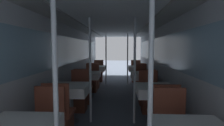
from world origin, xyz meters
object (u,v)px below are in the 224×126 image
support_pole_right_0 (150,98)px  support_pole_right_3 (128,59)px  dining_table_right_1 (155,91)px  chair_right_near_3 (139,81)px  chair_left_far_3 (98,75)px  dining_table_left_1 (71,90)px  chair_right_far_1 (149,100)px  chair_left_far_2 (92,83)px  chair_left_far_1 (79,99)px  chair_left_near_2 (84,93)px  support_pole_right_1 (135,71)px  chair_left_near_1 (60,121)px  dining_table_right_2 (143,76)px  chair_right_near_2 (146,94)px  support_pole_left_3 (106,59)px  dining_table_left_2 (88,76)px  support_pole_left_0 (56,97)px  chair_right_near_1 (162,123)px  chair_left_near_3 (94,80)px  chair_right_far_3 (136,75)px  dining_table_left_3 (96,69)px  support_pole_left_1 (90,71)px  chair_right_far_2 (141,84)px  dining_table_right_3 (137,69)px

support_pole_right_0 → support_pole_right_3: bearing=90.0°
dining_table_right_1 → chair_right_near_3: chair_right_near_3 is taller
chair_left_far_3 → dining_table_right_1: bearing=111.3°
dining_table_left_1 → chair_right_far_1: 1.82m
chair_right_far_1 → chair_left_far_2: bearing=-47.5°
chair_left_far_1 → chair_right_near_3: bearing=-125.2°
chair_left_near_2 → support_pole_right_1: support_pole_right_1 is taller
chair_left_near_1 → dining_table_right_2: 2.99m
chair_left_near_1 → chair_right_near_2: (1.66, 1.82, 0.00)m
support_pole_left_3 → chair_right_near_2: (1.27, -2.46, -0.75)m
chair_left_far_1 → chair_left_near_2: bearing=-90.0°
dining_table_left_2 → support_pole_left_0: bearing=-83.7°
support_pole_right_3 → support_pole_right_0: bearing=-90.0°
dining_table_left_1 → chair_right_near_1: chair_right_near_1 is taller
support_pole_left_0 → dining_table_right_2: support_pole_left_0 is taller
dining_table_left_2 → chair_left_near_3: (0.00, 1.18, -0.35)m
chair_right_far_1 → dining_table_right_2: size_ratio=1.26×
support_pole_left_0 → dining_table_left_2: bearing=96.3°
support_pole_left_3 → support_pole_right_1: same height
chair_right_far_3 → support_pole_right_3: 1.06m
chair_left_near_2 → chair_right_far_3: same height
dining_table_left_3 → chair_left_far_2: bearing=-90.0°
support_pole_left_1 → chair_left_far_3: (-0.40, 4.28, -0.75)m
chair_left_far_3 → support_pole_left_0: bearing=93.7°
chair_right_far_2 → chair_left_near_3: bearing=-18.0°
chair_left_near_3 → dining_table_right_3: (1.66, 0.64, 0.35)m
chair_left_near_3 → chair_right_far_1: size_ratio=1.00×
support_pole_right_3 → chair_right_near_1: bearing=-84.7°
support_pole_right_1 → chair_right_near_2: size_ratio=2.18×
chair_left_near_2 → dining_table_right_3: bearing=55.9°
chair_left_near_1 → dining_table_left_2: size_ratio=1.26×
support_pole_right_0 → chair_right_near_3: size_ratio=2.18×
chair_right_near_1 → chair_right_far_2: 3.10m
support_pole_left_3 → chair_left_far_2: bearing=-108.7°
chair_left_far_3 → dining_table_left_1: bearing=90.0°
support_pole_right_1 → chair_right_near_1: bearing=-58.0°
chair_left_near_2 → chair_right_far_3: size_ratio=1.00×
chair_right_near_2 → support_pole_right_1: bearing=-108.7°
chair_right_near_1 → chair_right_near_3: bearing=90.0°
chair_right_far_2 → chair_right_near_3: (-0.00, 0.54, 0.00)m
chair_left_far_1 → chair_right_near_2: size_ratio=1.00×
support_pole_left_0 → support_pole_right_0: bearing=0.0°
dining_table_left_1 → chair_left_far_1: size_ratio=0.79×
chair_left_near_1 → chair_right_near_3: size_ratio=1.00×
dining_table_left_3 → dining_table_right_1: 4.00m
chair_left_near_2 → dining_table_left_3: size_ratio=1.26×
support_pole_right_1 → chair_right_far_2: support_pole_right_1 is taller
support_pole_right_0 → support_pole_left_1: bearing=115.5°
chair_left_near_1 → dining_table_right_2: chair_left_near_1 is taller
support_pole_left_3 → chair_right_far_2: size_ratio=2.18×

